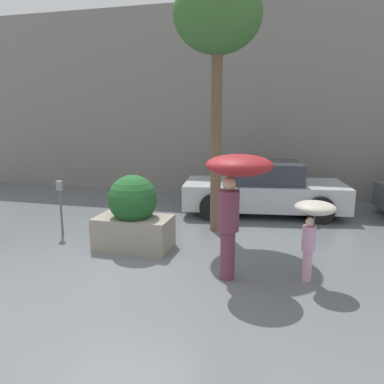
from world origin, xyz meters
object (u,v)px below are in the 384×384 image
at_px(person_adult, 236,182).
at_px(street_tree, 218,20).
at_px(planter_box, 133,215).
at_px(person_child, 313,219).
at_px(parking_meter, 60,196).
at_px(parked_car_near, 264,189).

height_order(person_adult, street_tree, street_tree).
distance_m(planter_box, person_child, 3.38).
distance_m(person_child, street_tree, 4.61).
distance_m(planter_box, person_adult, 2.48).
relative_size(street_tree, parking_meter, 4.47).
bearing_deg(street_tree, person_child, -49.70).
distance_m(street_tree, parking_meter, 4.96).
height_order(parked_car_near, street_tree, street_tree).
xyz_separation_m(person_child, parked_car_near, (-1.01, 4.20, -0.39)).
relative_size(planter_box, person_adult, 0.73).
height_order(planter_box, street_tree, street_tree).
height_order(person_adult, person_child, person_adult).
height_order(planter_box, person_adult, person_adult).
bearing_deg(person_adult, street_tree, 101.00).
height_order(planter_box, parking_meter, planter_box).
bearing_deg(person_child, person_adult, -117.64).
bearing_deg(planter_box, parked_car_near, 56.78).
xyz_separation_m(parked_car_near, street_tree, (-0.95, -1.88, 3.86)).
bearing_deg(parking_meter, person_adult, -17.98).
bearing_deg(parked_car_near, parking_meter, 119.01).
bearing_deg(parking_meter, planter_box, -11.56).
bearing_deg(street_tree, planter_box, -129.88).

